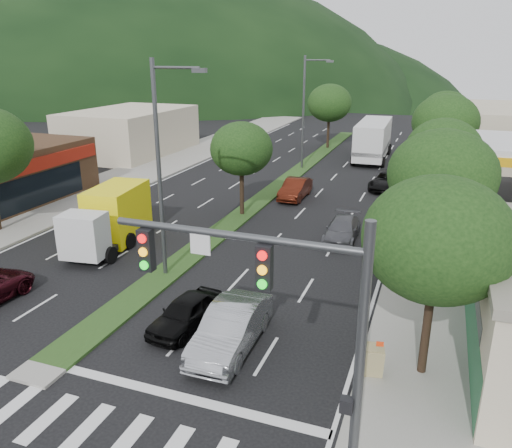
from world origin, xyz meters
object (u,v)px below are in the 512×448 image
at_px(tree_med_near, 241,149).
at_px(tree_med_far, 330,103).
at_px(tree_r_a, 438,240).
at_px(a_frame_sign, 374,359).
at_px(tree_r_c, 443,150).
at_px(motorhome, 373,139).
at_px(streetlight_near, 162,162).
at_px(sedan_silver, 231,328).
at_px(tree_r_e, 446,112).
at_px(car_queue_c, 295,189).
at_px(car_queue_a, 186,313).
at_px(car_queue_d, 388,181).
at_px(tree_r_b, 442,175).
at_px(streetlight_mid, 306,107).
at_px(car_queue_b, 342,230).
at_px(traffic_signal, 292,313).
at_px(tree_r_d, 445,122).
at_px(box_truck, 111,219).

xyz_separation_m(tree_med_near, tree_med_far, (0.00, 26.00, 0.58)).
height_order(tree_r_a, a_frame_sign, tree_r_a).
relative_size(tree_r_c, motorhome, 0.65).
xyz_separation_m(streetlight_near, sedan_silver, (5.21, -4.68, -4.78)).
distance_m(tree_r_e, car_queue_c, 19.94).
height_order(car_queue_a, car_queue_d, car_queue_d).
relative_size(tree_med_far, car_queue_d, 1.43).
xyz_separation_m(tree_r_a, motorhome, (-6.50, 35.64, -2.80)).
relative_size(tree_r_a, tree_med_far, 0.96).
height_order(tree_r_c, tree_med_near, tree_r_c).
height_order(tree_r_b, streetlight_mid, streetlight_mid).
xyz_separation_m(tree_r_c, motorhome, (-6.50, 19.64, -2.73)).
height_order(tree_r_c, streetlight_mid, streetlight_mid).
relative_size(streetlight_mid, sedan_silver, 2.06).
bearing_deg(car_queue_b, streetlight_mid, 110.00).
relative_size(car_queue_d, a_frame_sign, 3.40).
distance_m(car_queue_d, motorhome, 11.88).
bearing_deg(tree_med_far, car_queue_a, -85.38).
bearing_deg(streetlight_near, car_queue_c, 82.62).
xyz_separation_m(tree_r_a, sedan_silver, (-6.58, -0.68, -4.02)).
bearing_deg(tree_med_near, tree_r_c, 9.46).
xyz_separation_m(tree_r_b, car_queue_c, (-9.83, 11.17, -4.32)).
distance_m(tree_med_near, tree_med_far, 26.01).
relative_size(car_queue_d, motorhome, 0.49).
relative_size(tree_r_a, streetlight_near, 0.66).
bearing_deg(tree_r_a, a_frame_sign, -151.56).
relative_size(traffic_signal, car_queue_b, 1.64).
height_order(sedan_silver, car_queue_b, sedan_silver).
height_order(tree_r_e, car_queue_b, tree_r_e).
height_order(tree_r_e, motorhome, tree_r_e).
bearing_deg(car_queue_b, tree_r_d, 69.32).
bearing_deg(traffic_signal, car_queue_a, 136.31).
height_order(car_queue_c, car_queue_d, car_queue_c).
relative_size(tree_med_far, car_queue_c, 1.58).
xyz_separation_m(tree_r_b, streetlight_mid, (-11.79, 21.00, 0.55)).
bearing_deg(traffic_signal, tree_r_b, 77.63).
xyz_separation_m(tree_r_e, car_queue_c, (-9.83, -16.83, -4.17)).
height_order(tree_r_a, motorhome, tree_r_a).
distance_m(car_queue_b, car_queue_d, 12.52).
relative_size(tree_r_e, car_queue_c, 1.53).
bearing_deg(sedan_silver, car_queue_b, 81.11).
bearing_deg(tree_r_b, tree_med_far, 110.56).
xyz_separation_m(tree_r_b, streetlight_near, (-11.79, -4.00, 0.55)).
height_order(traffic_signal, motorhome, traffic_signal).
distance_m(tree_r_b, tree_r_c, 8.01).
xyz_separation_m(streetlight_near, a_frame_sign, (10.30, -4.81, -4.80)).
xyz_separation_m(streetlight_near, box_truck, (-4.98, 2.55, -4.08)).
xyz_separation_m(traffic_signal, tree_r_c, (2.97, 21.54, 0.10)).
relative_size(tree_r_e, car_queue_d, 1.38).
bearing_deg(tree_r_c, box_truck, -150.61).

